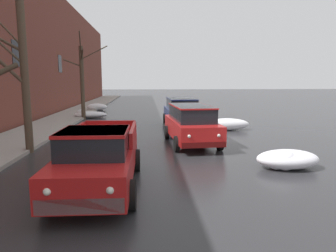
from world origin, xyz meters
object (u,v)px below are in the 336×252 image
object	(u,v)px
bare_tree_far_down_block	(82,80)
suv_darkblue_parked_kerbside_mid	(181,111)
suv_red_parked_kerbside_close	(191,123)
bare_tree_mid_block	(22,74)
pickup_truck_red_approaching_near_lane	(99,158)

from	to	relation	value
bare_tree_far_down_block	suv_darkblue_parked_kerbside_mid	distance (m)	8.45
bare_tree_far_down_block	suv_red_parked_kerbside_close	distance (m)	12.18
suv_darkblue_parked_kerbside_mid	bare_tree_mid_block	bearing A→B (deg)	-136.13
bare_tree_mid_block	bare_tree_far_down_block	bearing A→B (deg)	89.41
bare_tree_far_down_block	suv_red_parked_kerbside_close	world-z (taller)	bare_tree_far_down_block
pickup_truck_red_approaching_near_lane	suv_darkblue_parked_kerbside_mid	bearing A→B (deg)	72.71
bare_tree_mid_block	suv_darkblue_parked_kerbside_mid	world-z (taller)	bare_tree_mid_block
bare_tree_far_down_block	suv_red_parked_kerbside_close	size ratio (longest dim) A/B	1.30
suv_red_parked_kerbside_close	suv_darkblue_parked_kerbside_mid	world-z (taller)	same
bare_tree_far_down_block	suv_darkblue_parked_kerbside_mid	world-z (taller)	bare_tree_far_down_block
bare_tree_far_down_block	suv_darkblue_parked_kerbside_mid	xyz separation A→B (m)	(7.11, -4.09, -2.02)
pickup_truck_red_approaching_near_lane	suv_red_parked_kerbside_close	xyz separation A→B (m)	(3.37, 5.76, 0.11)
bare_tree_far_down_block	pickup_truck_red_approaching_near_lane	bearing A→B (deg)	-77.22
bare_tree_far_down_block	suv_red_parked_kerbside_close	xyz separation A→B (m)	(6.91, -9.82, -2.02)
suv_red_parked_kerbside_close	suv_darkblue_parked_kerbside_mid	distance (m)	5.74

